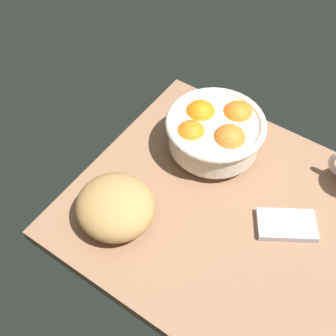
# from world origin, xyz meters

# --- Properties ---
(ground_plane) EXTENTS (0.72, 0.55, 0.03)m
(ground_plane) POSITION_xyz_m (0.00, 0.00, -0.01)
(ground_plane) COLOR #90654A
(fruit_bowl) EXTENTS (0.22, 0.22, 0.11)m
(fruit_bowl) POSITION_xyz_m (-0.16, 0.12, 0.06)
(fruit_bowl) COLOR beige
(fruit_bowl) RESTS_ON ground
(bread_loaf) EXTENTS (0.18, 0.18, 0.09)m
(bread_loaf) POSITION_xyz_m (-0.22, -0.14, 0.04)
(bread_loaf) COLOR #B7864A
(bread_loaf) RESTS_ON ground
(napkin_folded) EXTENTS (0.13, 0.12, 0.01)m
(napkin_folded) POSITION_xyz_m (0.07, 0.03, 0.01)
(napkin_folded) COLOR #BCB5C1
(napkin_folded) RESTS_ON ground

